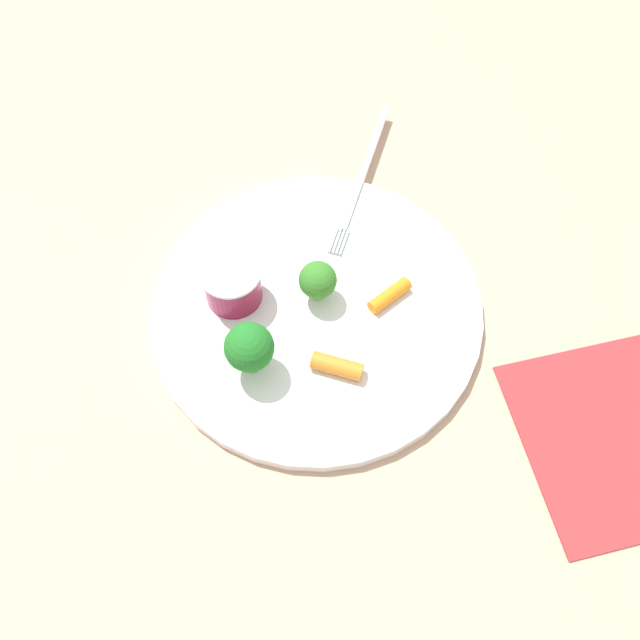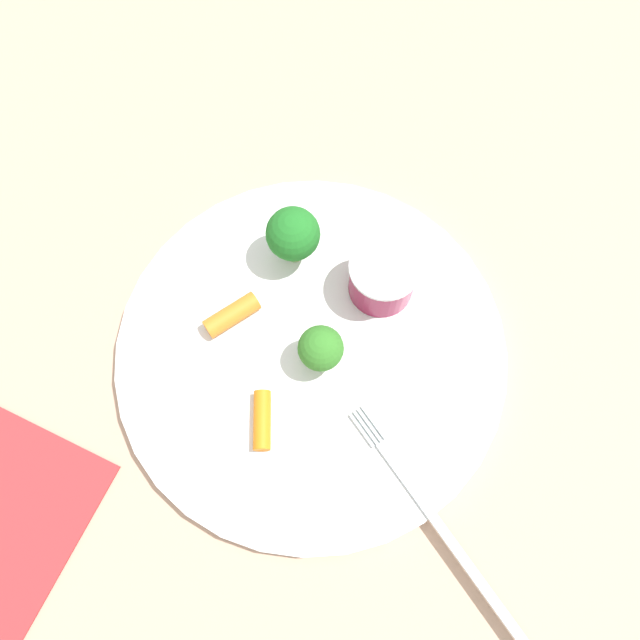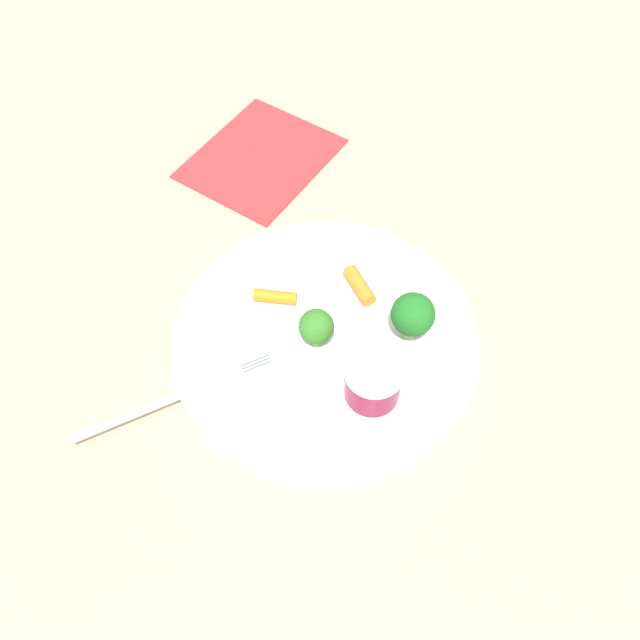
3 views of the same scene
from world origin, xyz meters
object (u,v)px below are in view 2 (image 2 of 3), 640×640
object	(u,v)px
broccoli_floret_0	(293,235)
broccoli_floret_1	(319,350)
fork	(434,519)
carrot_stick_1	(262,420)
plate	(311,352)
carrot_stick_0	(232,315)
sauce_cup	(378,273)

from	to	relation	value
broccoli_floret_0	broccoli_floret_1	world-z (taller)	broccoli_floret_0
broccoli_floret_1	fork	xyz separation A→B (m)	(-0.13, 0.02, -0.02)
carrot_stick_1	broccoli_floret_0	bearing A→B (deg)	-52.15
plate	broccoli_floret_0	xyz separation A→B (m)	(0.06, -0.04, 0.04)
broccoli_floret_1	carrot_stick_0	size ratio (longest dim) A/B	0.99
carrot_stick_0	fork	xyz separation A→B (m)	(-0.20, -0.00, -0.01)
sauce_cup	carrot_stick_0	bearing A→B (deg)	61.41
plate	fork	size ratio (longest dim) A/B	1.55
sauce_cup	carrot_stick_1	distance (m)	0.14
carrot_stick_1	carrot_stick_0	bearing A→B (deg)	-25.63
sauce_cup	broccoli_floret_0	bearing A→B (deg)	25.46
plate	carrot_stick_0	bearing A→B (deg)	24.29
carrot_stick_0	carrot_stick_1	world-z (taller)	carrot_stick_0
carrot_stick_0	plate	bearing A→B (deg)	-155.71
plate	fork	world-z (taller)	fork
plate	carrot_stick_0	world-z (taller)	carrot_stick_0
plate	sauce_cup	xyz separation A→B (m)	(0.00, -0.07, 0.03)
plate	sauce_cup	world-z (taller)	sauce_cup
sauce_cup	carrot_stick_1	bearing A→B (deg)	98.82
plate	broccoli_floret_1	xyz separation A→B (m)	(-0.01, 0.00, 0.03)
broccoli_floret_1	carrot_stick_1	world-z (taller)	broccoli_floret_1
sauce_cup	carrot_stick_0	xyz separation A→B (m)	(0.05, 0.10, -0.01)
plate	broccoli_floret_0	distance (m)	0.09
broccoli_floret_1	plate	bearing A→B (deg)	-8.77
plate	carrot_stick_1	bearing A→B (deg)	104.76
plate	carrot_stick_0	xyz separation A→B (m)	(0.06, 0.03, 0.01)
carrot_stick_1	broccoli_floret_1	bearing A→B (deg)	-84.34
fork	sauce_cup	bearing A→B (deg)	-32.04
sauce_cup	carrot_stick_1	world-z (taller)	sauce_cup
sauce_cup	fork	xyz separation A→B (m)	(-0.15, 0.09, -0.02)
fork	carrot_stick_1	bearing A→B (deg)	17.53
broccoli_floret_1	carrot_stick_0	distance (m)	0.07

